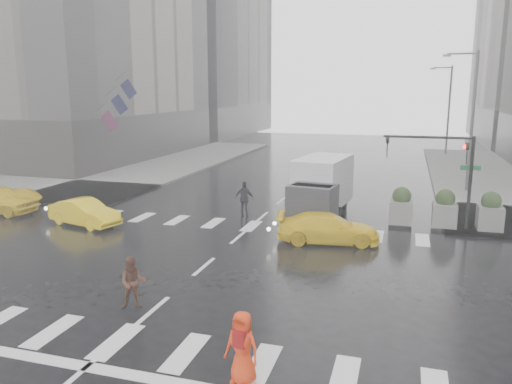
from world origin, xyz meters
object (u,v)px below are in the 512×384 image
(pedestrian_orange, at_px, (242,347))
(pedestrian_brown, at_px, (133,283))
(box_truck, at_px, (320,188))
(traffic_signal_pole, at_px, (449,163))
(taxi_mid, at_px, (85,213))

(pedestrian_orange, bearing_deg, pedestrian_brown, 158.87)
(pedestrian_brown, distance_m, box_truck, 12.71)
(traffic_signal_pole, distance_m, box_truck, 6.20)
(traffic_signal_pole, bearing_deg, pedestrian_brown, -128.80)
(pedestrian_brown, height_order, box_truck, box_truck)
(traffic_signal_pole, xyz_separation_m, pedestrian_brown, (-9.65, -12.01, -2.40))
(pedestrian_brown, relative_size, taxi_mid, 0.42)
(taxi_mid, bearing_deg, traffic_signal_pole, -61.29)
(traffic_signal_pole, distance_m, taxi_mid, 17.63)
(pedestrian_orange, height_order, taxi_mid, pedestrian_orange)
(traffic_signal_pole, bearing_deg, pedestrian_orange, -109.43)
(traffic_signal_pole, bearing_deg, taxi_mid, -166.04)
(traffic_signal_pole, relative_size, pedestrian_orange, 2.64)
(pedestrian_brown, bearing_deg, pedestrian_orange, -57.06)
(box_truck, bearing_deg, taxi_mid, -150.88)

